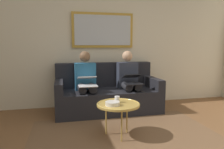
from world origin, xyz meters
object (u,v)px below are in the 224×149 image
couch (107,94)px  cup (117,99)px  person_right (86,80)px  coffee_table (118,105)px  laptop_white (87,81)px  person_left (129,79)px  framed_mirror (103,30)px  laptop_black (133,79)px  bowl (112,103)px

couch → cup: (0.10, 1.15, 0.19)m
person_right → coffee_table: bearing=105.1°
cup → laptop_white: size_ratio=0.24×
cup → laptop_white: laptop_white is taller
coffee_table → person_right: size_ratio=0.51×
coffee_table → cup: size_ratio=6.48×
coffee_table → person_left: person_left is taller
person_left → framed_mirror: bearing=-48.0°
laptop_black → couch: bearing=-35.9°
person_left → cup: bearing=64.7°
framed_mirror → laptop_black: 1.22m
laptop_black → laptop_white: bearing=0.5°
coffee_table → bowl: bearing=29.7°
person_right → laptop_white: bearing=90.0°
framed_mirror → person_right: 1.12m
coffee_table → laptop_white: laptop_white is taller
bowl → person_left: (-0.60, -1.20, 0.13)m
cup → person_left: person_left is taller
framed_mirror → person_right: size_ratio=1.10×
cup → laptop_black: 1.00m
laptop_black → person_right: bearing=-15.6°
bowl → laptop_white: bearing=-77.3°
framed_mirror → cup: size_ratio=13.89×
cup → person_left: size_ratio=0.08×
framed_mirror → person_left: 1.12m
bowl → person_left: bearing=-116.7°
person_left → person_right: size_ratio=1.00×
couch → person_right: bearing=9.4°
coffee_table → cup: cup is taller
couch → bowl: bearing=81.3°
laptop_black → person_right: person_right is taller
couch → person_left: person_left is taller
bowl → laptop_black: 1.15m
coffee_table → person_left: 1.27m
bowl → person_left: size_ratio=0.17×
framed_mirror → person_left: (-0.41, 0.46, -0.94)m
bowl → framed_mirror: bearing=-96.6°
cup → person_left: bearing=-115.3°
couch → coffee_table: (0.10, 1.22, 0.13)m
cup → bowl: size_ratio=0.47×
cup → bowl: (0.09, 0.12, -0.02)m
framed_mirror → cup: 1.86m
laptop_white → laptop_black: bearing=-179.5°
person_right → couch: bearing=-170.6°
person_left → laptop_black: size_ratio=2.91×
coffee_table → laptop_white: size_ratio=1.54×
framed_mirror → laptop_white: (0.41, 0.69, -0.92)m
coffee_table → bowl: size_ratio=3.04×
coffee_table → person_left: size_ratio=0.51×
framed_mirror → cup: bearing=86.3°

